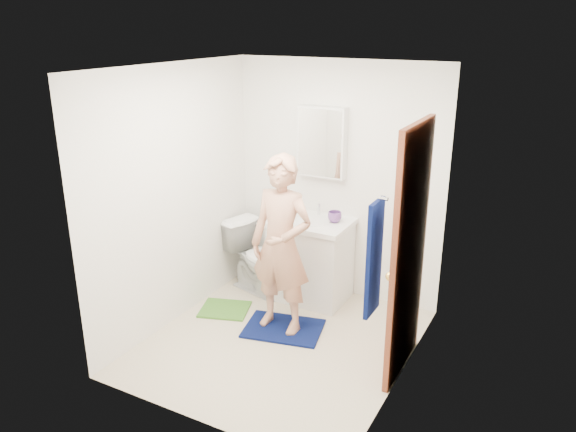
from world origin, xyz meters
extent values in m
cube|color=beige|center=(0.00, 0.00, -0.01)|extent=(2.20, 2.40, 0.02)
cube|color=white|center=(0.00, 0.00, 2.41)|extent=(2.20, 2.40, 0.02)
cube|color=white|center=(0.00, 1.21, 1.20)|extent=(2.20, 0.02, 2.40)
cube|color=white|center=(0.00, -1.21, 1.20)|extent=(2.20, 0.02, 2.40)
cube|color=white|center=(-1.11, 0.00, 1.20)|extent=(0.02, 2.40, 2.40)
cube|color=white|center=(1.11, 0.00, 1.20)|extent=(0.02, 2.40, 2.40)
cube|color=white|center=(-0.15, 0.91, 0.40)|extent=(0.75, 0.55, 0.80)
cube|color=white|center=(-0.15, 0.91, 0.83)|extent=(0.79, 0.59, 0.05)
cylinder|color=white|center=(-0.15, 0.91, 0.84)|extent=(0.40, 0.40, 0.03)
cylinder|color=silver|center=(-0.15, 1.09, 0.91)|extent=(0.03, 0.03, 0.12)
cube|color=white|center=(-0.15, 1.14, 1.60)|extent=(0.50, 0.12, 0.70)
cube|color=white|center=(-0.15, 1.08, 1.60)|extent=(0.46, 0.01, 0.66)
cube|color=brown|center=(1.07, 0.15, 1.02)|extent=(0.05, 0.80, 2.05)
sphere|color=gold|center=(1.03, -0.17, 0.95)|extent=(0.07, 0.07, 0.07)
cube|color=#071249|center=(1.03, -0.57, 1.25)|extent=(0.03, 0.24, 0.80)
cylinder|color=silver|center=(1.07, -0.57, 1.67)|extent=(0.06, 0.02, 0.02)
imported|color=white|center=(-0.68, 0.79, 0.38)|extent=(0.82, 0.60, 0.75)
cube|color=#071249|center=(-0.08, 0.20, 0.01)|extent=(0.80, 0.65, 0.02)
cube|color=#47842C|center=(-0.77, 0.25, 0.01)|extent=(0.57, 0.52, 0.02)
imported|color=#C25A6D|center=(-0.44, 0.88, 0.95)|extent=(0.10, 0.10, 0.20)
imported|color=#6D408D|center=(0.08, 0.98, 0.90)|extent=(0.16, 0.16, 0.11)
imported|color=tan|center=(-0.10, 0.21, 0.84)|extent=(0.61, 0.42, 1.64)
camera|label=1|loc=(2.14, -3.83, 2.74)|focal=35.00mm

